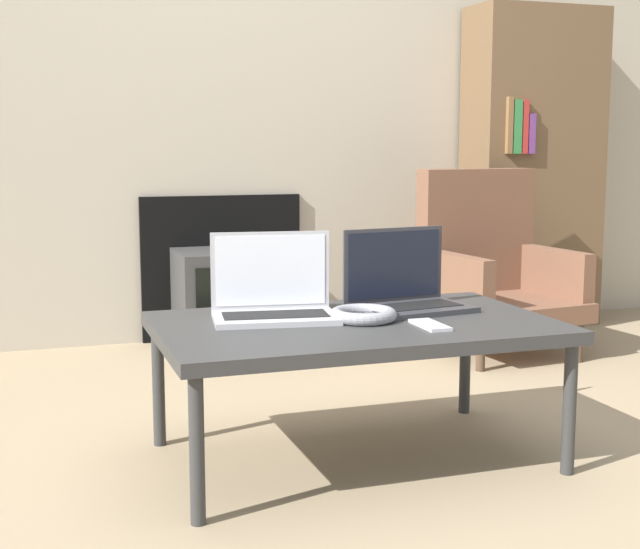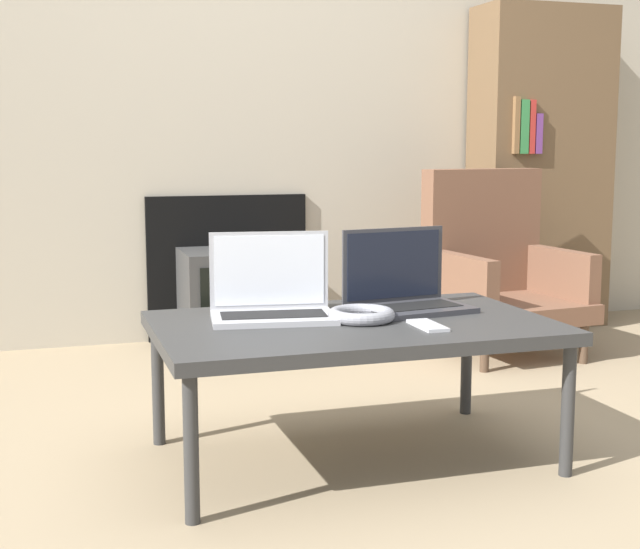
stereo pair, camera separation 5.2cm
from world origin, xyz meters
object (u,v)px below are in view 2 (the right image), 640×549
at_px(laptop_right, 404,291).
at_px(armchair, 496,267).
at_px(headphones, 361,315).
at_px(phone, 428,325).
at_px(laptop_left, 272,298).
at_px(tv, 237,298).

xyz_separation_m(laptop_right, armchair, (0.83, 0.96, -0.09)).
bearing_deg(headphones, laptop_right, 34.46).
bearing_deg(headphones, phone, -43.28).
xyz_separation_m(laptop_left, tv, (0.20, 1.37, -0.24)).
height_order(headphones, armchair, armchair).
distance_m(laptop_right, armchair, 1.27).
height_order(laptop_right, armchair, armchair).
bearing_deg(phone, armchair, 54.30).
bearing_deg(tv, laptop_right, -81.53).
bearing_deg(armchair, phone, -131.38).
distance_m(tv, armchair, 1.13).
bearing_deg(tv, headphones, -88.95).
relative_size(tv, armchair, 0.62).
xyz_separation_m(laptop_left, laptop_right, (0.40, 0.00, 0.00)).
xyz_separation_m(phone, tv, (-0.17, 1.63, -0.19)).
xyz_separation_m(laptop_right, phone, (-0.04, -0.25, -0.05)).
relative_size(laptop_right, armchair, 0.47).
bearing_deg(armchair, tv, 152.48).
xyz_separation_m(laptop_right, tv, (-0.20, 1.37, -0.24)).
bearing_deg(laptop_right, laptop_left, 171.95).
relative_size(phone, tv, 0.31).
bearing_deg(laptop_right, tv, 90.41).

